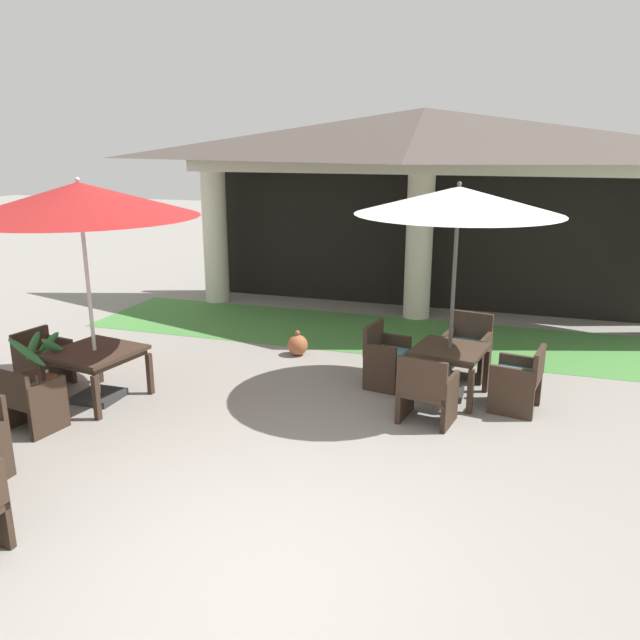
# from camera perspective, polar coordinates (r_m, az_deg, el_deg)

# --- Properties ---
(ground_plane) EXTENTS (60.00, 60.00, 0.00)m
(ground_plane) POSITION_cam_1_polar(r_m,az_deg,el_deg) (5.55, -6.39, -21.67)
(ground_plane) COLOR gray
(background_pavilion) EXTENTS (9.93, 3.02, 3.96)m
(background_pavilion) POSITION_cam_1_polar(r_m,az_deg,el_deg) (12.43, 9.30, 14.31)
(background_pavilion) COLOR beige
(background_pavilion) RESTS_ON ground
(lawn_strip) EXTENTS (11.73, 2.42, 0.01)m
(lawn_strip) POSITION_cam_1_polar(r_m,az_deg,el_deg) (11.47, 7.50, -1.42)
(lawn_strip) COLOR #47843D
(lawn_strip) RESTS_ON ground
(patio_table_near_foreground) EXTENTS (1.19, 1.19, 0.70)m
(patio_table_near_foreground) POSITION_cam_1_polar(r_m,az_deg,el_deg) (8.94, -19.55, -3.10)
(patio_table_near_foreground) COLOR #38281E
(patio_table_near_foreground) RESTS_ON ground
(patio_umbrella_near_foreground) EXTENTS (2.96, 2.96, 2.95)m
(patio_umbrella_near_foreground) POSITION_cam_1_polar(r_m,az_deg,el_deg) (8.54, -20.81, 9.95)
(patio_umbrella_near_foreground) COLOR #2D2D2D
(patio_umbrella_near_foreground) RESTS_ON ground
(patio_chair_near_foreground_west) EXTENTS (0.62, 0.70, 0.81)m
(patio_chair_near_foreground_west) POSITION_cam_1_polar(r_m,az_deg,el_deg) (9.78, -23.70, -3.30)
(patio_chair_near_foreground_west) COLOR #38281E
(patio_chair_near_foreground_west) RESTS_ON ground
(patio_chair_near_foreground_south) EXTENTS (0.69, 0.64, 0.81)m
(patio_chair_near_foreground_south) POSITION_cam_1_polar(r_m,az_deg,el_deg) (8.38, -24.66, -6.51)
(patio_chair_near_foreground_south) COLOR #38281E
(patio_chair_near_foreground_south) RESTS_ON ground
(patio_table_mid_left) EXTENTS (1.04, 1.04, 0.71)m
(patio_table_mid_left) POSITION_cam_1_polar(r_m,az_deg,el_deg) (8.70, 11.57, -3.05)
(patio_table_mid_left) COLOR #38281E
(patio_table_mid_left) RESTS_ON ground
(patio_umbrella_mid_left) EXTENTS (2.64, 2.64, 2.89)m
(patio_umbrella_mid_left) POSITION_cam_1_polar(r_m,az_deg,el_deg) (8.28, 12.34, 10.32)
(patio_umbrella_mid_left) COLOR #2D2D2D
(patio_umbrella_mid_left) RESTS_ON ground
(patio_chair_mid_left_north) EXTENTS (0.71, 0.68, 0.92)m
(patio_chair_mid_left_north) POSITION_cam_1_polar(r_m,az_deg,el_deg) (9.61, 13.10, -2.47)
(patio_chair_mid_left_north) COLOR #38281E
(patio_chair_mid_left_north) RESTS_ON ground
(patio_chair_mid_left_east) EXTENTS (0.67, 0.69, 0.86)m
(patio_chair_mid_left_east) POSITION_cam_1_polar(r_m,az_deg,el_deg) (8.57, 17.45, -5.16)
(patio_chair_mid_left_east) COLOR #38281E
(patio_chair_mid_left_east) RESTS_ON ground
(patio_chair_mid_left_south) EXTENTS (0.72, 0.64, 0.89)m
(patio_chair_mid_left_south) POSITION_cam_1_polar(r_m,az_deg,el_deg) (7.93, 9.55, -6.37)
(patio_chair_mid_left_south) COLOR #38281E
(patio_chair_mid_left_south) RESTS_ON ground
(patio_chair_mid_left_west) EXTENTS (0.59, 0.70, 0.90)m
(patio_chair_mid_left_west) POSITION_cam_1_polar(r_m,az_deg,el_deg) (9.04, 5.87, -3.29)
(patio_chair_mid_left_west) COLOR #38281E
(patio_chair_mid_left_west) RESTS_ON ground
(potted_palm_left_edge) EXTENTS (0.56, 0.61, 0.98)m
(potted_palm_left_edge) POSITION_cam_1_polar(r_m,az_deg,el_deg) (9.27, -23.61, -4.69)
(potted_palm_left_edge) COLOR #995638
(potted_palm_left_edge) RESTS_ON ground
(terracotta_urn) EXTENTS (0.33, 0.33, 0.42)m
(terracotta_urn) POSITION_cam_1_polar(r_m,az_deg,el_deg) (10.33, -2.03, -2.25)
(terracotta_urn) COLOR #9E5633
(terracotta_urn) RESTS_ON ground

